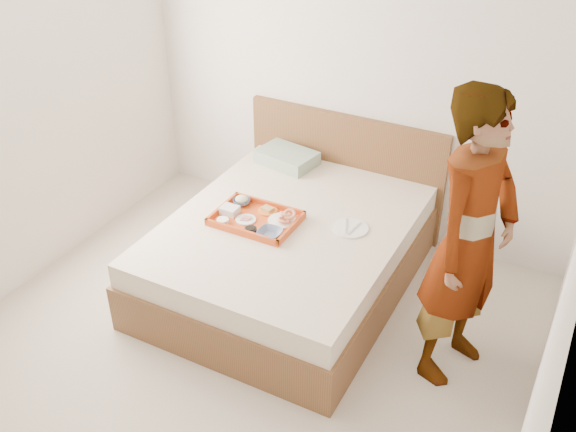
# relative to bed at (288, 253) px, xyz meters

# --- Properties ---
(ground) EXTENTS (3.50, 4.00, 0.01)m
(ground) POSITION_rel_bed_xyz_m (0.04, -1.00, -0.27)
(ground) COLOR beige
(ground) RESTS_ON ground
(wall_back) EXTENTS (3.50, 0.01, 2.60)m
(wall_back) POSITION_rel_bed_xyz_m (0.04, 1.00, 1.04)
(wall_back) COLOR silver
(wall_back) RESTS_ON ground
(wall_right) EXTENTS (0.01, 4.00, 2.60)m
(wall_right) POSITION_rel_bed_xyz_m (1.79, -1.00, 1.04)
(wall_right) COLOR silver
(wall_right) RESTS_ON ground
(bed) EXTENTS (1.65, 2.00, 0.53)m
(bed) POSITION_rel_bed_xyz_m (0.00, 0.00, 0.00)
(bed) COLOR brown
(bed) RESTS_ON ground
(headboard) EXTENTS (1.65, 0.06, 0.95)m
(headboard) POSITION_rel_bed_xyz_m (0.00, 0.97, 0.21)
(headboard) COLOR brown
(headboard) RESTS_ON ground
(pillow) EXTENTS (0.50, 0.38, 0.11)m
(pillow) POSITION_rel_bed_xyz_m (-0.41, 0.76, 0.32)
(pillow) COLOR #9BAEA0
(pillow) RESTS_ON bed
(tray) EXTENTS (0.57, 0.42, 0.05)m
(tray) POSITION_rel_bed_xyz_m (-0.20, -0.10, 0.29)
(tray) COLOR #D14A15
(tray) RESTS_ON bed
(prawn_plate) EXTENTS (0.20, 0.20, 0.01)m
(prawn_plate) POSITION_rel_bed_xyz_m (-0.03, -0.04, 0.29)
(prawn_plate) COLOR white
(prawn_plate) RESTS_ON tray
(navy_bowl_big) EXTENTS (0.16, 0.16, 0.04)m
(navy_bowl_big) POSITION_rel_bed_xyz_m (-0.02, -0.23, 0.30)
(navy_bowl_big) COLOR navy
(navy_bowl_big) RESTS_ON tray
(sauce_dish) EXTENTS (0.08, 0.08, 0.03)m
(sauce_dish) POSITION_rel_bed_xyz_m (-0.15, -0.25, 0.30)
(sauce_dish) COLOR black
(sauce_dish) RESTS_ON tray
(meat_plate) EXTENTS (0.14, 0.14, 0.01)m
(meat_plate) POSITION_rel_bed_xyz_m (-0.26, -0.14, 0.29)
(meat_plate) COLOR white
(meat_plate) RESTS_ON tray
(bread_plate) EXTENTS (0.14, 0.14, 0.01)m
(bread_plate) POSITION_rel_bed_xyz_m (-0.18, 0.03, 0.29)
(bread_plate) COLOR orange
(bread_plate) RESTS_ON tray
(salad_bowl) EXTENTS (0.13, 0.13, 0.04)m
(salad_bowl) POSITION_rel_bed_xyz_m (-0.39, 0.03, 0.30)
(salad_bowl) COLOR navy
(salad_bowl) RESTS_ON tray
(plastic_tub) EXTENTS (0.12, 0.10, 0.05)m
(plastic_tub) POSITION_rel_bed_xyz_m (-0.40, -0.12, 0.31)
(plastic_tub) COLOR silver
(plastic_tub) RESTS_ON tray
(cheese_round) EXTENTS (0.08, 0.08, 0.03)m
(cheese_round) POSITION_rel_bed_xyz_m (-0.38, -0.24, 0.30)
(cheese_round) COLOR white
(cheese_round) RESTS_ON tray
(dinner_plate) EXTENTS (0.26, 0.26, 0.01)m
(dinner_plate) POSITION_rel_bed_xyz_m (0.41, 0.12, 0.27)
(dinner_plate) COLOR white
(dinner_plate) RESTS_ON bed
(person) EXTENTS (0.62, 0.77, 1.84)m
(person) POSITION_rel_bed_xyz_m (1.27, -0.23, 0.66)
(person) COLOR silver
(person) RESTS_ON ground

